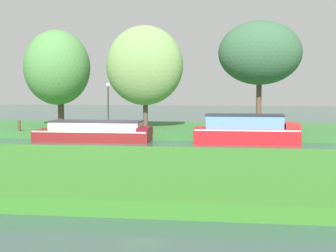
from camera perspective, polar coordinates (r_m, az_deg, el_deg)
ground_plane at (r=25.25m, az=-8.41°, el=-2.17°), size 120.00×120.00×0.00m
riverbank_far at (r=31.99m, az=-4.98°, el=-0.37°), size 72.00×10.00×0.40m
riverbank_near at (r=16.84m, az=-16.86°, el=-4.96°), size 72.00×10.00×0.40m
red_barge at (r=25.43m, az=9.59°, el=-0.57°), size 5.54×2.09×1.57m
maroon_narrowboat at (r=26.51m, az=-8.94°, el=-0.73°), size 6.51×2.05×1.16m
willow_tree_left at (r=33.12m, az=-13.41°, el=6.94°), size 4.52×4.44×6.56m
willow_tree_centre at (r=30.55m, az=-2.90°, el=7.39°), size 5.05×3.32×6.64m
willow_tree_right at (r=30.75m, az=11.18°, el=8.75°), size 5.33×3.76×6.89m
lamp_post at (r=28.90m, az=-7.33°, el=3.12°), size 0.24×0.24×2.91m
mooring_post_near at (r=29.51m, az=-17.73°, el=0.03°), size 0.18×0.18×0.64m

